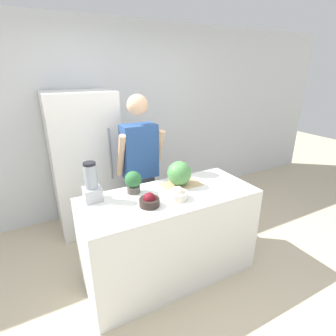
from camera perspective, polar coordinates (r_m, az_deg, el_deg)
ground_plane at (r=2.73m, az=4.24°, el=-26.02°), size 14.00×14.00×0.00m
wall_back at (r=3.79m, az=-11.98°, el=9.91°), size 8.00×0.06×2.60m
counter_island at (r=2.66m, az=0.37°, el=-14.51°), size 1.65×0.70×0.90m
refrigerator at (r=3.45m, az=-17.49°, el=1.00°), size 0.79×0.66×1.75m
person at (r=2.99m, az=-6.08°, el=-0.42°), size 0.52×0.27×1.75m
cutting_board at (r=2.62m, az=2.79°, el=-3.52°), size 0.38×0.23×0.01m
watermelon at (r=2.55m, az=2.48°, el=-1.14°), size 0.24×0.24×0.24m
bowl_cherries at (r=2.22m, az=-4.06°, el=-7.15°), size 0.17×0.17×0.12m
bowl_cream at (r=2.33m, az=2.16°, el=-5.72°), size 0.18×0.18×0.12m
blender at (r=2.36m, az=-16.31°, el=-3.50°), size 0.15×0.15×0.35m
potted_plant at (r=2.44m, az=-7.58°, el=-2.93°), size 0.15×0.15×0.21m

